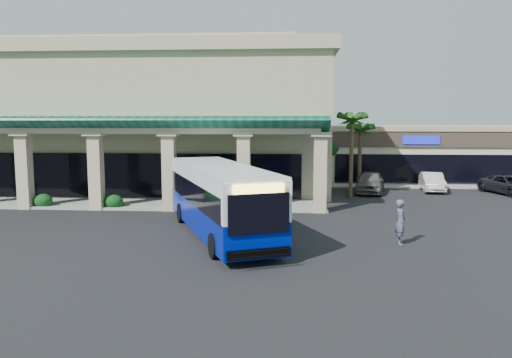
# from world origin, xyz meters

# --- Properties ---
(ground) EXTENTS (110.00, 110.00, 0.00)m
(ground) POSITION_xyz_m (0.00, 0.00, 0.00)
(ground) COLOR black
(main_building) EXTENTS (30.80, 14.80, 11.35)m
(main_building) POSITION_xyz_m (-8.00, 16.00, 5.67)
(main_building) COLOR tan
(main_building) RESTS_ON ground
(arcade) EXTENTS (30.00, 6.20, 5.70)m
(arcade) POSITION_xyz_m (-8.00, 6.80, 2.85)
(arcade) COLOR #0D533F
(arcade) RESTS_ON ground
(strip_mall) EXTENTS (22.50, 12.50, 4.90)m
(strip_mall) POSITION_xyz_m (18.00, 24.00, 2.45)
(strip_mall) COLOR beige
(strip_mall) RESTS_ON ground
(palm_0) EXTENTS (2.40, 2.40, 6.60)m
(palm_0) POSITION_xyz_m (8.50, 11.00, 3.30)
(palm_0) COLOR #163F10
(palm_0) RESTS_ON ground
(palm_1) EXTENTS (2.40, 2.40, 5.80)m
(palm_1) POSITION_xyz_m (9.50, 14.00, 2.90)
(palm_1) COLOR #163F10
(palm_1) RESTS_ON ground
(broadleaf_tree) EXTENTS (2.60, 2.60, 4.81)m
(broadleaf_tree) POSITION_xyz_m (7.50, 19.00, 2.41)
(broadleaf_tree) COLOR #0C3710
(broadleaf_tree) RESTS_ON ground
(transit_bus) EXTENTS (7.12, 12.05, 3.32)m
(transit_bus) POSITION_xyz_m (0.93, -1.00, 1.66)
(transit_bus) COLOR #0014A0
(transit_bus) RESTS_ON ground
(pedestrian) EXTENTS (0.53, 0.76, 1.99)m
(pedestrian) POSITION_xyz_m (9.12, -2.21, 1.00)
(pedestrian) COLOR #4B5068
(pedestrian) RESTS_ON ground
(car_silver) EXTENTS (2.97, 5.13, 1.64)m
(car_silver) POSITION_xyz_m (10.24, 13.43, 0.82)
(car_silver) COLOR slate
(car_silver) RESTS_ON ground
(car_white) EXTENTS (2.03, 4.48, 1.43)m
(car_white) POSITION_xyz_m (15.13, 14.68, 0.71)
(car_white) COLOR silver
(car_white) RESTS_ON ground
(car_gray) EXTENTS (3.64, 5.39, 1.37)m
(car_gray) POSITION_xyz_m (20.39, 13.43, 0.69)
(car_gray) COLOR black
(car_gray) RESTS_ON ground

